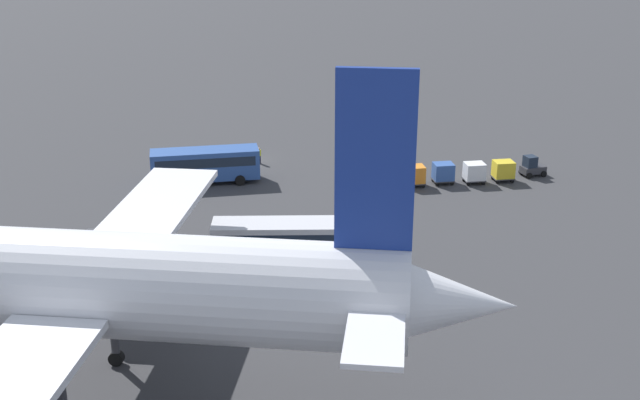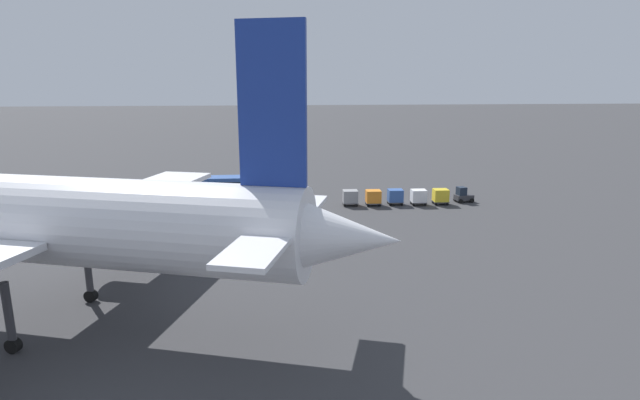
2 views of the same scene
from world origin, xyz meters
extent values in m
plane|color=#38383A|center=(0.00, 0.00, 0.00)|extent=(600.00, 600.00, 0.00)
cylinder|color=silver|center=(14.65, 40.61, 7.28)|extent=(38.18, 17.10, 5.60)
cone|color=silver|center=(-5.17, 47.01, 7.28)|extent=(8.48, 7.04, 5.04)
cube|color=silver|center=(9.26, 30.15, 6.58)|extent=(10.15, 18.30, 0.44)
cube|color=navy|center=(-1.75, 45.91, 14.57)|extent=(3.76, 1.52, 8.97)
cube|color=silver|center=(-2.12, 46.03, 7.84)|extent=(7.03, 14.69, 0.28)
cylinder|color=#38383D|center=(11.17, 32.31, 4.82)|extent=(5.32, 4.35, 3.08)
cylinder|color=#38383D|center=(11.71, 37.73, 2.24)|extent=(0.50, 0.50, 4.48)
cylinder|color=black|center=(11.71, 37.73, 0.45)|extent=(1.01, 0.75, 0.90)
cube|color=#2D5199|center=(4.27, 5.82, 1.89)|extent=(10.46, 2.99, 2.89)
cube|color=#192333|center=(4.27, 5.82, 2.40)|extent=(9.63, 3.02, 0.92)
cylinder|color=black|center=(7.52, 7.23, 0.50)|extent=(1.01, 0.32, 1.00)
cylinder|color=black|center=(7.47, 4.30, 0.50)|extent=(1.01, 0.32, 1.00)
cylinder|color=black|center=(1.06, 7.34, 0.50)|extent=(1.01, 0.32, 1.00)
cylinder|color=black|center=(1.01, 4.41, 0.50)|extent=(1.01, 0.32, 1.00)
cube|color=silver|center=(-0.99, 25.21, 1.80)|extent=(12.35, 4.97, 2.69)
cube|color=#192333|center=(-0.99, 25.21, 2.27)|extent=(11.41, 4.84, 0.86)
cylinder|color=black|center=(2.95, 26.01, 0.50)|extent=(1.04, 0.47, 1.00)
cylinder|color=black|center=(2.41, 23.07, 0.50)|extent=(1.04, 0.47, 1.00)
cylinder|color=black|center=(-4.39, 27.34, 0.50)|extent=(1.04, 0.47, 1.00)
cylinder|color=black|center=(-4.93, 24.41, 0.50)|extent=(1.04, 0.47, 1.00)
cube|color=#333338|center=(-28.09, 10.26, 0.65)|extent=(2.56, 1.63, 0.70)
cube|color=#192333|center=(-27.67, 10.32, 1.55)|extent=(1.23, 1.31, 1.10)
cylinder|color=black|center=(-27.36, 11.07, 0.30)|extent=(0.63, 0.30, 0.60)
cylinder|color=black|center=(-27.16, 9.69, 0.30)|extent=(0.63, 0.30, 0.60)
cylinder|color=black|center=(-29.02, 10.84, 0.30)|extent=(0.63, 0.30, 0.60)
cylinder|color=black|center=(-28.82, 9.45, 0.30)|extent=(0.63, 0.30, 0.60)
cylinder|color=#1E1E2D|center=(-1.63, 0.96, 0.42)|extent=(0.32, 0.32, 0.85)
cylinder|color=yellow|center=(-1.63, 0.96, 1.18)|extent=(0.38, 0.38, 0.65)
sphere|color=tan|center=(-1.63, 0.96, 1.62)|extent=(0.24, 0.24, 0.24)
cube|color=#38383D|center=(-24.44, 11.26, 0.41)|extent=(2.07, 1.77, 0.10)
cube|color=gold|center=(-24.44, 11.26, 1.26)|extent=(1.97, 1.69, 1.60)
cylinder|color=black|center=(-23.65, 11.86, 0.18)|extent=(0.37, 0.14, 0.36)
cylinder|color=black|center=(-23.71, 10.58, 0.18)|extent=(0.37, 0.14, 0.36)
cylinder|color=black|center=(-25.17, 11.93, 0.18)|extent=(0.37, 0.14, 0.36)
cylinder|color=black|center=(-25.23, 10.65, 0.18)|extent=(0.37, 0.14, 0.36)
cube|color=#38383D|center=(-21.43, 11.26, 0.41)|extent=(2.07, 1.77, 0.10)
cube|color=silver|center=(-21.43, 11.26, 1.26)|extent=(1.97, 1.69, 1.60)
cylinder|color=black|center=(-20.64, 11.87, 0.18)|extent=(0.37, 0.14, 0.36)
cylinder|color=black|center=(-20.70, 10.59, 0.18)|extent=(0.37, 0.14, 0.36)
cylinder|color=black|center=(-22.16, 11.94, 0.18)|extent=(0.37, 0.14, 0.36)
cylinder|color=black|center=(-22.21, 10.66, 0.18)|extent=(0.37, 0.14, 0.36)
cube|color=#38383D|center=(-18.41, 10.75, 0.41)|extent=(2.07, 1.77, 0.10)
cube|color=#33569E|center=(-18.41, 10.75, 1.26)|extent=(1.97, 1.69, 1.60)
cylinder|color=black|center=(-17.63, 11.35, 0.18)|extent=(0.37, 0.14, 0.36)
cylinder|color=black|center=(-17.68, 10.07, 0.18)|extent=(0.37, 0.14, 0.36)
cylinder|color=black|center=(-19.14, 11.42, 0.18)|extent=(0.37, 0.14, 0.36)
cylinder|color=black|center=(-19.20, 10.14, 0.18)|extent=(0.37, 0.14, 0.36)
cube|color=#38383D|center=(-15.40, 10.94, 0.41)|extent=(2.07, 1.77, 0.10)
cube|color=orange|center=(-15.40, 10.94, 1.26)|extent=(1.97, 1.69, 1.60)
cylinder|color=black|center=(-14.61, 11.54, 0.18)|extent=(0.37, 0.14, 0.36)
cylinder|color=black|center=(-14.67, 10.26, 0.18)|extent=(0.37, 0.14, 0.36)
cylinder|color=black|center=(-16.13, 11.61, 0.18)|extent=(0.37, 0.14, 0.36)
cylinder|color=black|center=(-16.19, 10.33, 0.18)|extent=(0.37, 0.14, 0.36)
cube|color=#38383D|center=(-12.39, 10.60, 0.41)|extent=(2.07, 1.77, 0.10)
cube|color=gray|center=(-12.39, 10.60, 1.26)|extent=(1.97, 1.69, 1.60)
cylinder|color=black|center=(-11.60, 11.20, 0.18)|extent=(0.37, 0.14, 0.36)
cylinder|color=black|center=(-11.66, 9.92, 0.18)|extent=(0.37, 0.14, 0.36)
cylinder|color=black|center=(-13.12, 11.27, 0.18)|extent=(0.37, 0.14, 0.36)
cylinder|color=black|center=(-13.18, 9.99, 0.18)|extent=(0.37, 0.14, 0.36)
camera|label=1|loc=(7.94, 80.78, 26.34)|focal=45.00mm
camera|label=2|loc=(-1.25, 73.59, 15.73)|focal=28.00mm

